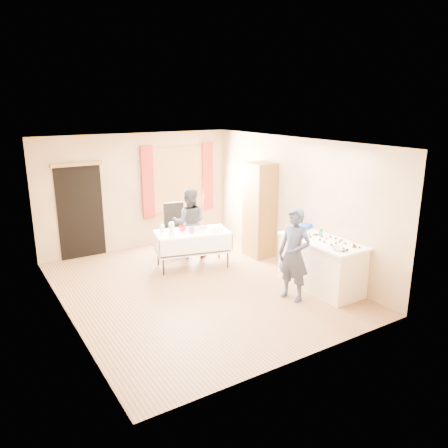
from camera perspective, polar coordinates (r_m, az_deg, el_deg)
floor at (r=8.05m, az=-3.57°, el=-8.27°), size 4.50×5.50×0.02m
ceiling at (r=7.39m, az=-3.92°, el=10.65°), size 4.50×5.50×0.02m
wall_back at (r=10.07m, az=-11.23°, el=4.18°), size 4.50×0.02×2.60m
wall_front at (r=5.46m, az=10.24°, el=-5.54°), size 4.50×0.02×2.60m
wall_left at (r=6.89m, az=-20.52°, el=-1.82°), size 0.02×5.50×2.60m
wall_right at (r=8.88m, az=9.22°, el=2.75°), size 0.02×5.50×2.60m
window_frame at (r=10.39m, az=-6.04°, el=5.86°), size 1.32×0.06×1.52m
window_pane at (r=10.38m, az=-6.00°, el=5.85°), size 1.20×0.02×1.40m
curtain_left at (r=10.03m, az=-9.93°, el=5.36°), size 0.28×0.06×1.65m
curtain_right at (r=10.70m, az=-2.15°, el=6.22°), size 0.28×0.06×1.65m
doorway at (r=9.74m, az=-18.22°, el=1.49°), size 0.95×0.04×2.00m
door_lintel at (r=9.53m, az=-18.70°, el=7.41°), size 1.05×0.06×0.08m
cabinet at (r=9.39m, az=4.67°, el=1.83°), size 0.50×0.60×2.03m
counter at (r=8.04m, az=12.57°, el=-5.11°), size 0.76×1.61×0.91m
party_table at (r=8.87m, az=-4.15°, el=-2.83°), size 1.61×1.09×0.75m
chair at (r=9.82m, az=-6.22°, el=-1.77°), size 0.52×0.52×1.09m
girl at (r=7.38m, az=9.13°, el=-3.95°), size 0.80×0.72×1.60m
woman at (r=9.39m, az=-4.52°, el=0.15°), size 1.23×1.21×1.50m
soda_can at (r=8.10m, az=12.54°, el=-1.07°), size 0.08×0.08×0.12m
mixing_bowl at (r=7.39m, az=14.92°, el=-3.13°), size 0.31×0.31×0.06m
foam_block at (r=8.22m, az=9.72°, el=-0.83°), size 0.17×0.14×0.08m
blue_basket at (r=8.47m, az=10.42°, el=-0.36°), size 0.35×0.30×0.08m
pitcher at (r=8.59m, az=-6.86°, el=-0.62°), size 0.11×0.11×0.22m
cup_red at (r=8.79m, az=-5.44°, el=-0.58°), size 0.27×0.27×0.11m
cup_rainbow at (r=8.63m, az=-4.25°, el=-0.85°), size 0.19×0.19×0.11m
small_bowl at (r=8.94m, az=-2.72°, el=-0.43°), size 0.32×0.32×0.05m
pastry_tray at (r=8.77m, az=-0.92°, el=-0.84°), size 0.33×0.27×0.02m
bottle at (r=8.82m, az=-8.09°, el=-0.34°), size 0.13×0.13×0.19m
cake_balls at (r=7.76m, az=13.46°, el=-2.19°), size 0.50×1.08×0.04m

